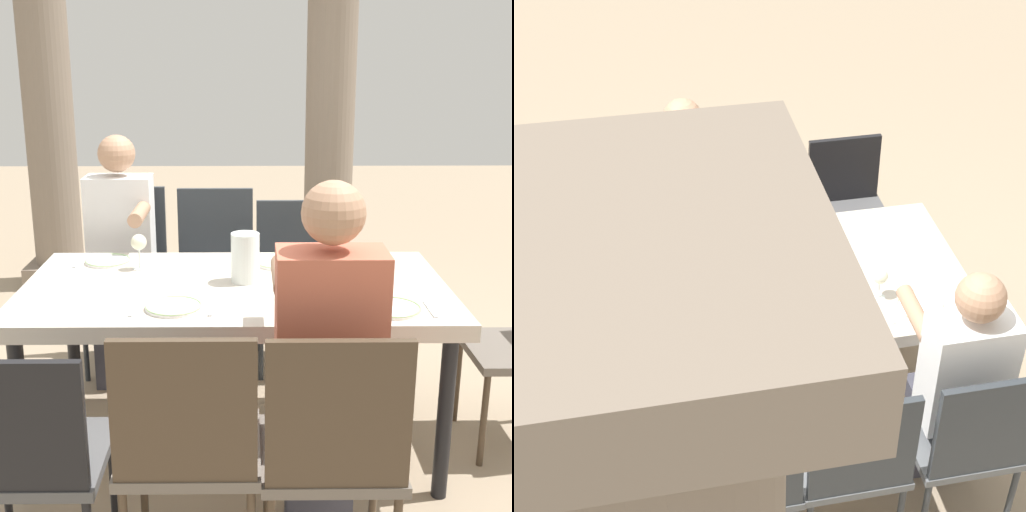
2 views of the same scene
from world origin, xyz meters
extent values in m
plane|color=gray|center=(0.00, 0.00, 0.00)|extent=(16.00, 16.00, 0.00)
cube|color=beige|center=(0.00, 0.00, 0.72)|extent=(1.77, 0.96, 0.07)
cylinder|color=black|center=(-0.81, 0.40, 0.34)|extent=(0.06, 0.06, 0.69)
cylinder|color=black|center=(0.81, 0.40, 0.34)|extent=(0.06, 0.06, 0.69)
cylinder|color=black|center=(-0.81, -0.40, 0.34)|extent=(0.06, 0.06, 0.69)
cylinder|color=black|center=(0.81, -0.40, 0.34)|extent=(0.06, 0.06, 0.69)
cube|color=#5B5E61|center=(-0.61, 0.82, 0.48)|extent=(0.44, 0.44, 0.04)
cube|color=#2D3338|center=(-0.61, 1.02, 0.73)|extent=(0.42, 0.03, 0.50)
cylinder|color=#2D3338|center=(-0.80, 0.63, 0.23)|extent=(0.03, 0.03, 0.46)
cylinder|color=#2D3338|center=(-0.42, 0.63, 0.23)|extent=(0.03, 0.03, 0.46)
cylinder|color=#2D3338|center=(-0.80, 1.01, 0.23)|extent=(0.03, 0.03, 0.46)
cube|color=#4F4F50|center=(-0.61, -0.82, 0.45)|extent=(0.44, 0.44, 0.04)
cube|color=black|center=(-0.61, -1.02, 0.66)|extent=(0.42, 0.03, 0.42)
cylinder|color=black|center=(-0.42, -0.63, 0.22)|extent=(0.03, 0.03, 0.43)
cylinder|color=black|center=(-0.80, -0.63, 0.22)|extent=(0.03, 0.03, 0.43)
cylinder|color=black|center=(-0.42, -1.01, 0.22)|extent=(0.03, 0.03, 0.43)
cylinder|color=black|center=(-0.80, -1.01, 0.22)|extent=(0.03, 0.03, 0.43)
cube|color=#5B5E61|center=(-0.13, 0.82, 0.48)|extent=(0.44, 0.44, 0.04)
cube|color=#2D3338|center=(-0.13, 1.02, 0.72)|extent=(0.42, 0.03, 0.49)
cylinder|color=#2D3338|center=(-0.32, 0.63, 0.23)|extent=(0.03, 0.03, 0.46)
cylinder|color=#2D3338|center=(0.06, 0.63, 0.23)|extent=(0.03, 0.03, 0.46)
cube|color=#6A6158|center=(-0.13, -0.82, 0.48)|extent=(0.44, 0.44, 0.04)
cube|color=#473828|center=(-0.13, -1.02, 0.71)|extent=(0.42, 0.03, 0.46)
cylinder|color=#473828|center=(0.06, -0.63, 0.23)|extent=(0.03, 0.03, 0.46)
cylinder|color=#473828|center=(-0.32, -0.63, 0.23)|extent=(0.03, 0.03, 0.46)
cylinder|color=#473828|center=(0.06, -1.01, 0.23)|extent=(0.03, 0.03, 0.46)
cylinder|color=#473828|center=(-0.32, -1.01, 0.23)|extent=(0.03, 0.03, 0.46)
cube|color=#5B5E61|center=(0.31, 0.82, 0.47)|extent=(0.44, 0.44, 0.04)
cube|color=#2D3338|center=(0.31, 1.02, 0.68)|extent=(0.42, 0.03, 0.43)
cylinder|color=#2D3338|center=(0.12, 0.63, 0.23)|extent=(0.03, 0.03, 0.45)
cylinder|color=#2D3338|center=(0.50, 0.63, 0.23)|extent=(0.03, 0.03, 0.45)
cube|color=#6A6158|center=(0.31, -0.82, 0.46)|extent=(0.44, 0.44, 0.04)
cube|color=#473828|center=(0.31, -1.02, 0.69)|extent=(0.42, 0.03, 0.48)
cylinder|color=#473828|center=(0.50, -0.63, 0.22)|extent=(0.03, 0.03, 0.44)
cylinder|color=#473828|center=(0.12, -0.63, 0.22)|extent=(0.03, 0.03, 0.44)
cylinder|color=#473828|center=(0.50, -1.01, 0.22)|extent=(0.03, 0.03, 0.44)
cylinder|color=#473828|center=(0.12, -1.01, 0.22)|extent=(0.03, 0.03, 0.44)
cube|color=#6A6158|center=(1.23, 0.00, 0.44)|extent=(0.44, 0.44, 0.04)
cylinder|color=#473828|center=(1.04, 0.19, 0.21)|extent=(0.03, 0.03, 0.43)
cylinder|color=#473828|center=(1.04, -0.19, 0.21)|extent=(0.03, 0.03, 0.43)
cube|color=#3F3F4C|center=(0.31, -0.56, 0.23)|extent=(0.24, 0.14, 0.46)
cube|color=#3F3F4C|center=(0.31, -0.65, 0.51)|extent=(0.28, 0.32, 0.10)
cube|color=#CC664C|center=(0.31, -0.76, 0.84)|extent=(0.34, 0.20, 0.55)
sphere|color=tan|center=(0.31, -0.76, 1.23)|extent=(0.20, 0.20, 0.20)
cylinder|color=tan|center=(0.17, -0.52, 0.96)|extent=(0.07, 0.30, 0.07)
cube|color=#3F3F4C|center=(-0.61, 0.58, 0.23)|extent=(0.24, 0.14, 0.46)
cube|color=#3F3F4C|center=(-0.61, 0.67, 0.51)|extent=(0.28, 0.32, 0.10)
cube|color=white|center=(-0.61, 0.78, 0.82)|extent=(0.34, 0.20, 0.52)
sphere|color=tan|center=(-0.61, 0.78, 1.19)|extent=(0.19, 0.19, 0.19)
cylinder|color=tan|center=(-0.47, 0.54, 0.93)|extent=(0.07, 0.30, 0.07)
cube|color=gray|center=(0.65, 2.32, 2.70)|extent=(0.44, 0.44, 0.10)
cylinder|color=white|center=(-0.59, 0.32, 0.76)|extent=(0.21, 0.21, 0.01)
torus|color=#A9CD91|center=(-0.59, 0.32, 0.77)|extent=(0.21, 0.21, 0.01)
cylinder|color=white|center=(-0.43, 0.22, 0.76)|extent=(0.06, 0.06, 0.00)
cylinder|color=white|center=(-0.43, 0.22, 0.80)|extent=(0.01, 0.01, 0.09)
sphere|color=#F2EFCC|center=(-0.43, 0.22, 0.88)|extent=(0.07, 0.07, 0.07)
cube|color=silver|center=(-0.74, 0.32, 0.76)|extent=(0.04, 0.17, 0.01)
cube|color=silver|center=(-0.44, 0.32, 0.76)|extent=(0.02, 0.17, 0.01)
cylinder|color=white|center=(-0.23, -0.30, 0.76)|extent=(0.21, 0.21, 0.01)
torus|color=#A9CD91|center=(-0.23, -0.30, 0.77)|extent=(0.22, 0.22, 0.01)
cube|color=silver|center=(-0.38, -0.30, 0.76)|extent=(0.02, 0.17, 0.01)
cube|color=silver|center=(-0.08, -0.30, 0.76)|extent=(0.03, 0.17, 0.01)
cylinder|color=white|center=(0.21, 0.30, 0.76)|extent=(0.26, 0.26, 0.01)
torus|color=#A9CD91|center=(0.21, 0.30, 0.77)|extent=(0.26, 0.26, 0.01)
cube|color=silver|center=(0.06, 0.30, 0.76)|extent=(0.02, 0.17, 0.01)
cube|color=silver|center=(0.36, 0.30, 0.76)|extent=(0.02, 0.17, 0.01)
cylinder|color=white|center=(0.59, -0.32, 0.76)|extent=(0.23, 0.23, 0.01)
torus|color=#A4C786|center=(0.59, -0.32, 0.77)|extent=(0.23, 0.23, 0.01)
cube|color=silver|center=(0.44, -0.32, 0.76)|extent=(0.04, 0.17, 0.01)
cube|color=silver|center=(0.74, -0.32, 0.76)|extent=(0.02, 0.17, 0.01)
cylinder|color=white|center=(0.04, 0.03, 0.86)|extent=(0.12, 0.12, 0.21)
cylinder|color=#EFEAC6|center=(0.04, 0.03, 0.83)|extent=(0.11, 0.11, 0.14)
camera|label=1|loc=(0.06, -2.80, 1.69)|focal=49.23mm
camera|label=2|loc=(0.61, 2.95, 3.18)|focal=58.79mm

